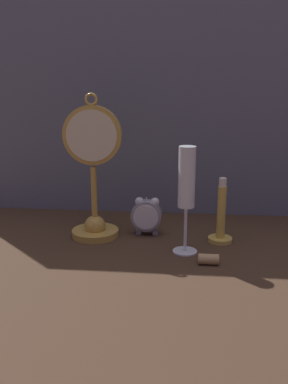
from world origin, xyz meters
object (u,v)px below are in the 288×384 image
object	(u,v)px
alarm_clock_twin_bell	(147,214)
wine_cork	(208,259)
pocket_watch_on_stand	(94,181)
brass_candlestick	(221,220)
champagne_flute	(187,186)

from	to	relation	value
alarm_clock_twin_bell	wine_cork	size ratio (longest dim) A/B	2.26
pocket_watch_on_stand	brass_candlestick	xyz separation A→B (m)	(0.30, -0.01, -0.09)
brass_candlestick	wine_cork	size ratio (longest dim) A/B	3.67
pocket_watch_on_stand	champagne_flute	xyz separation A→B (m)	(0.22, -0.08, 0.01)
champagne_flute	wine_cork	world-z (taller)	champagne_flute
pocket_watch_on_stand	champagne_flute	world-z (taller)	pocket_watch_on_stand
alarm_clock_twin_bell	wine_cork	world-z (taller)	alarm_clock_twin_bell
brass_candlestick	pocket_watch_on_stand	bearing A→B (deg)	178.71
alarm_clock_twin_bell	brass_candlestick	bearing A→B (deg)	-9.44
brass_candlestick	wine_cork	bearing A→B (deg)	-104.10
pocket_watch_on_stand	champagne_flute	bearing A→B (deg)	-19.81
alarm_clock_twin_bell	wine_cork	distance (m)	0.22
brass_candlestick	champagne_flute	bearing A→B (deg)	-138.75
pocket_watch_on_stand	alarm_clock_twin_bell	bearing A→B (deg)	10.18
champagne_flute	brass_candlestick	world-z (taller)	champagne_flute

